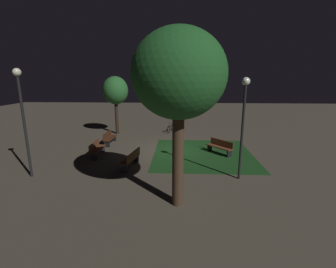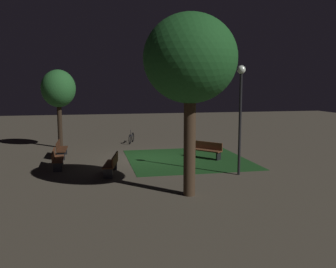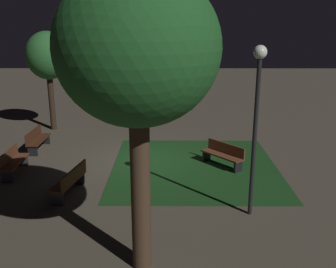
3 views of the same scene
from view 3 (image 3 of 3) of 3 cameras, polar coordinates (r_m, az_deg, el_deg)
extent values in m
plane|color=#4C4438|center=(15.51, -3.03, -3.93)|extent=(60.00, 60.00, 0.00)
cube|color=#194219|center=(14.94, 3.88, -4.73)|extent=(6.56, 6.18, 0.01)
cube|color=#422314|center=(17.52, -18.31, -0.80)|extent=(1.81, 0.51, 0.06)
cube|color=#422314|center=(17.53, -19.02, -0.07)|extent=(1.80, 0.09, 0.40)
cube|color=black|center=(18.31, -17.44, -0.78)|extent=(0.09, 0.39, 0.42)
cube|color=black|center=(16.88, -19.11, -2.38)|extent=(0.09, 0.39, 0.42)
cube|color=brown|center=(15.14, -21.42, -3.81)|extent=(1.81, 0.53, 0.06)
cube|color=brown|center=(15.14, -22.26, -2.97)|extent=(1.80, 0.11, 0.40)
cube|color=#2D2D33|center=(15.92, -20.38, -3.63)|extent=(0.09, 0.39, 0.42)
cube|color=#2D2D33|center=(14.52, -22.38, -5.78)|extent=(0.09, 0.39, 0.42)
cube|color=#512D19|center=(12.90, -14.31, -6.63)|extent=(1.86, 0.82, 0.06)
cube|color=#512D19|center=(12.73, -13.53, -5.78)|extent=(1.78, 0.40, 0.40)
cube|color=#2D2D33|center=(12.35, -15.82, -9.05)|extent=(0.15, 0.39, 0.42)
cube|color=#2D2D33|center=(13.66, -12.81, -6.30)|extent=(0.15, 0.39, 0.42)
cube|color=brown|center=(14.92, 7.85, -3.07)|extent=(1.68, 1.53, 0.06)
cube|color=brown|center=(15.00, 8.43, -2.06)|extent=(1.41, 1.21, 0.40)
cube|color=black|center=(14.52, 10.15, -4.75)|extent=(0.31, 0.34, 0.42)
cube|color=black|center=(15.51, 5.64, -3.16)|extent=(0.31, 0.34, 0.42)
cylinder|color=#2D2116|center=(20.39, -16.62, 4.92)|extent=(0.29, 0.29, 3.12)
ellipsoid|color=#28662D|center=(20.10, -17.12, 10.89)|extent=(2.09, 2.09, 2.31)
cylinder|color=#423021|center=(8.44, -4.03, -7.47)|extent=(0.43, 0.43, 3.96)
ellipsoid|color=#1E5623|center=(7.74, -4.46, 12.37)|extent=(3.25, 3.25, 3.10)
cylinder|color=black|center=(10.90, 12.47, -0.92)|extent=(0.12, 0.12, 4.43)
sphere|color=white|center=(10.46, 13.28, 11.54)|extent=(0.36, 0.36, 0.36)
torus|color=black|center=(21.11, -2.96, 2.55)|extent=(0.65, 0.26, 0.66)
torus|color=black|center=(20.25, -3.94, 1.93)|extent=(0.65, 0.26, 0.66)
cube|color=#232328|center=(20.63, -3.45, 2.73)|extent=(0.92, 0.34, 0.08)
cylinder|color=#232328|center=(20.37, -3.71, 3.18)|extent=(0.03, 0.03, 0.40)
camera|label=1|loc=(1.03, -117.15, -48.20)|focal=25.23mm
camera|label=2|loc=(6.54, -136.40, -24.71)|focal=39.93mm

